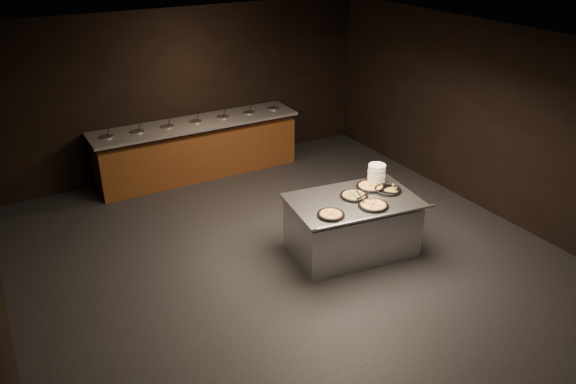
% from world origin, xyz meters
% --- Properties ---
extents(room, '(7.02, 8.02, 2.92)m').
position_xyz_m(room, '(0.00, 0.00, 1.45)').
color(room, black).
rests_on(room, ground).
extents(salad_bar, '(3.70, 0.83, 1.18)m').
position_xyz_m(salad_bar, '(0.00, 3.56, 0.44)').
color(salad_bar, '#5B3515').
rests_on(salad_bar, ground).
extents(serving_counter, '(1.85, 1.33, 0.82)m').
position_xyz_m(serving_counter, '(0.86, 0.02, 0.40)').
color(serving_counter, silver).
rests_on(serving_counter, ground).
extents(plate_stack, '(0.25, 0.25, 0.28)m').
position_xyz_m(plate_stack, '(1.45, 0.28, 0.96)').
color(plate_stack, white).
rests_on(plate_stack, serving_counter).
extents(pan_veggie_whole, '(0.36, 0.36, 0.04)m').
position_xyz_m(pan_veggie_whole, '(0.33, -0.22, 0.84)').
color(pan_veggie_whole, black).
rests_on(pan_veggie_whole, serving_counter).
extents(pan_cheese_whole, '(0.38, 0.38, 0.04)m').
position_xyz_m(pan_cheese_whole, '(0.91, 0.07, 0.84)').
color(pan_cheese_whole, black).
rests_on(pan_cheese_whole, serving_counter).
extents(pan_cheese_slices_a, '(0.40, 0.40, 0.04)m').
position_xyz_m(pan_cheese_slices_a, '(1.28, 0.20, 0.84)').
color(pan_cheese_slices_a, black).
rests_on(pan_cheese_slices_a, serving_counter).
extents(pan_cheese_slices_b, '(0.40, 0.40, 0.04)m').
position_xyz_m(pan_cheese_slices_b, '(0.96, -0.28, 0.84)').
color(pan_cheese_slices_b, black).
rests_on(pan_cheese_slices_b, serving_counter).
extents(pan_veggie_slices, '(0.38, 0.38, 0.04)m').
position_xyz_m(pan_veggie_slices, '(1.42, -0.01, 0.84)').
color(pan_veggie_slices, black).
rests_on(pan_veggie_slices, serving_counter).
extents(server_left, '(0.09, 0.30, 0.14)m').
position_xyz_m(server_left, '(0.88, -0.06, 0.89)').
color(server_left, silver).
rests_on(server_left, serving_counter).
extents(server_right, '(0.32, 0.16, 0.16)m').
position_xyz_m(server_right, '(0.98, -0.13, 0.90)').
color(server_right, silver).
rests_on(server_right, serving_counter).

